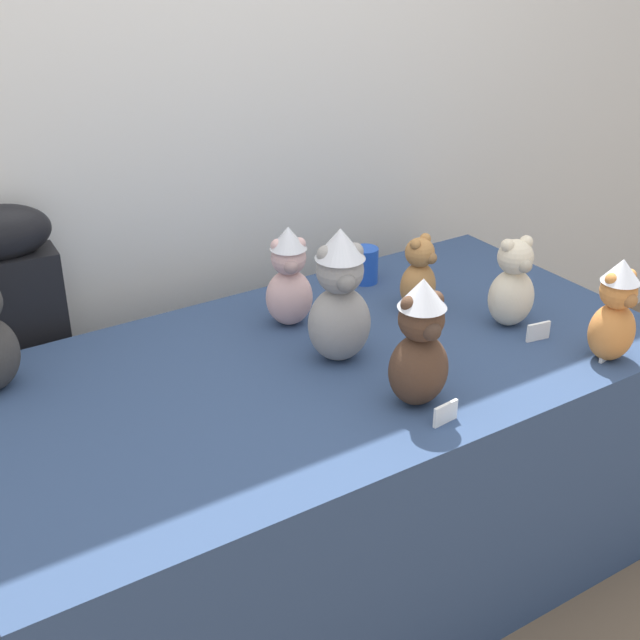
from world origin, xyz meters
The scene contains 14 objects.
ground_plane centered at (0.00, 0.00, 0.00)m, with size 10.00×10.00×0.00m, color brown.
wall_back centered at (0.00, 0.98, 1.30)m, with size 7.00×0.08×2.60m, color silver.
display_table centered at (0.00, 0.25, 0.35)m, with size 1.84×0.95×0.70m, color navy.
instrument_case centered at (-0.61, 0.86, 0.53)m, with size 0.29×0.14×1.06m.
teddy_bear_blush centered at (0.05, 0.48, 0.84)m, with size 0.16×0.15×0.29m.
teddy_bear_ginger centered at (0.63, -0.13, 0.84)m, with size 0.14×0.12×0.28m.
teddy_bear_caramel centered at (0.40, 0.36, 0.81)m, with size 0.14×0.13×0.22m.
teddy_bear_cream centered at (0.55, 0.15, 0.82)m, with size 0.15×0.13×0.26m.
teddy_bear_cocoa centered at (0.09, -0.03, 0.86)m, with size 0.16×0.14×0.32m.
teddy_bear_ash centered at (0.05, 0.24, 0.88)m, with size 0.19×0.18×0.36m.
party_cup_blue centered at (0.38, 0.60, 0.76)m, with size 0.08×0.08×0.11m, color blue.
name_card_front_left centered at (0.55, 0.04, 0.73)m, with size 0.07×0.01×0.05m, color white.
name_card_front_middle centered at (0.63, -0.14, 0.73)m, with size 0.07×0.01×0.05m, color white.
name_card_front_right centered at (0.09, -0.14, 0.73)m, with size 0.07×0.01×0.05m, color white.
Camera 1 is at (-1.03, -1.35, 1.79)m, focal length 48.00 mm.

